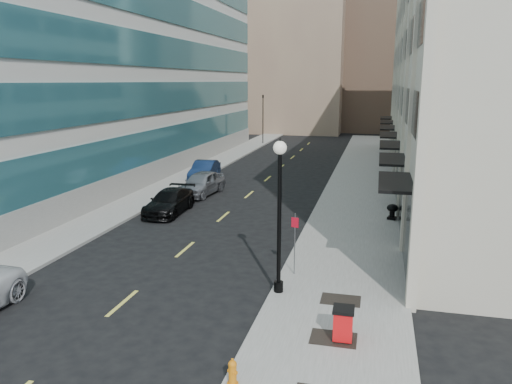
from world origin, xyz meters
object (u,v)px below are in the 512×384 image
at_px(trash_bin, 343,323).
at_px(urn_planter, 392,210).
at_px(car_black_pickup, 169,202).
at_px(sign_post, 295,236).
at_px(car_silver_sedan, 202,183).
at_px(car_blue_sedan, 204,171).
at_px(fire_hydrant, 233,372).
at_px(traffic_signal, 263,98).
at_px(lamppost, 279,203).

height_order(trash_bin, urn_planter, trash_bin).
height_order(car_black_pickup, sign_post, sign_post).
relative_size(car_silver_sedan, sign_post, 1.90).
relative_size(car_blue_sedan, urn_planter, 5.37).
relative_size(fire_hydrant, trash_bin, 0.71).
distance_m(trash_bin, urn_planter, 14.36).
bearing_deg(urn_planter, car_silver_sedan, 163.01).
xyz_separation_m(trash_bin, sign_post, (-2.29, 4.84, 1.06)).
distance_m(traffic_signal, car_black_pickup, 34.43).
bearing_deg(traffic_signal, sign_post, -75.28).
bearing_deg(car_black_pickup, urn_planter, 4.42).
distance_m(traffic_signal, lamppost, 45.36).
bearing_deg(car_blue_sedan, car_silver_sedan, -77.46).
bearing_deg(car_silver_sedan, lamppost, -54.71).
bearing_deg(car_blue_sedan, urn_planter, -36.93).
xyz_separation_m(car_silver_sedan, car_blue_sedan, (-1.60, 5.08, -0.05)).
xyz_separation_m(traffic_signal, car_blue_sedan, (0.70, -23.75, -4.95)).
height_order(car_blue_sedan, urn_planter, car_blue_sedan).
distance_m(car_silver_sedan, car_blue_sedan, 5.33).
bearing_deg(trash_bin, car_silver_sedan, 120.59).
bearing_deg(lamppost, fire_hydrant, -90.00).
distance_m(car_blue_sedan, trash_bin, 26.47).
height_order(car_blue_sedan, trash_bin, car_blue_sedan).
xyz_separation_m(sign_post, urn_planter, (4.00, 9.42, -1.09)).
xyz_separation_m(car_blue_sedan, fire_hydrant, (10.10, -26.25, -0.26)).
relative_size(traffic_signal, urn_planter, 8.04).
bearing_deg(car_silver_sedan, traffic_signal, 100.59).
xyz_separation_m(car_silver_sedan, urn_planter, (12.78, -3.90, -0.14)).
xyz_separation_m(car_silver_sedan, trash_bin, (11.07, -18.16, -0.11)).
bearing_deg(traffic_signal, car_black_pickup, -86.44).
relative_size(trash_bin, urn_planter, 1.19).
relative_size(car_blue_sedan, lamppost, 0.81).
distance_m(lamppost, sign_post, 2.55).
relative_size(car_black_pickup, sign_post, 1.91).
distance_m(traffic_signal, trash_bin, 49.12).
distance_m(trash_bin, lamppost, 4.84).
distance_m(car_blue_sedan, sign_post, 21.15).
distance_m(traffic_signal, car_silver_sedan, 29.34).
xyz_separation_m(fire_hydrant, sign_post, (0.28, 7.85, 1.26)).
bearing_deg(sign_post, trash_bin, -50.82).
xyz_separation_m(trash_bin, urn_planter, (1.71, 14.26, -0.03)).
xyz_separation_m(traffic_signal, trash_bin, (13.37, -47.00, -5.01)).
distance_m(car_silver_sedan, urn_planter, 13.37).
xyz_separation_m(car_blue_sedan, trash_bin, (12.67, -23.24, -0.06)).
distance_m(car_black_pickup, car_blue_sedan, 10.35).
height_order(car_blue_sedan, sign_post, sign_post).
relative_size(trash_bin, sign_post, 0.41).
distance_m(car_silver_sedan, sign_post, 15.98).
distance_m(car_black_pickup, sign_post, 12.16).
bearing_deg(car_blue_sedan, fire_hydrant, -73.89).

